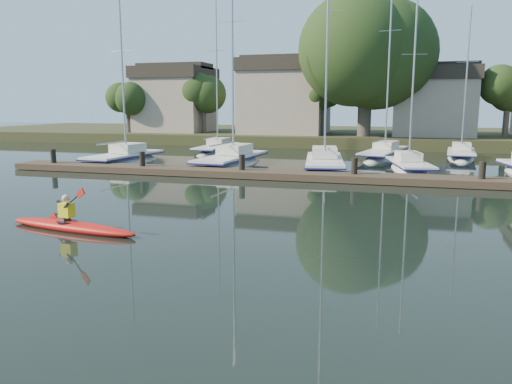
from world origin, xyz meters
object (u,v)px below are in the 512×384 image
(kayak, at_px, (71,224))
(sailboat_6, at_px, (384,160))
(sailboat_5, at_px, (217,154))
(sailboat_7, at_px, (461,161))
(dock, at_px, (296,175))
(sailboat_1, at_px, (232,169))
(sailboat_2, at_px, (324,172))
(sailboat_3, at_px, (409,174))
(sailboat_0, at_px, (125,166))

(kayak, bearing_deg, sailboat_6, 78.95)
(sailboat_5, xyz_separation_m, sailboat_7, (18.72, 0.51, -0.00))
(kayak, distance_m, dock, 13.45)
(kayak, bearing_deg, sailboat_1, 99.87)
(kayak, xyz_separation_m, dock, (4.60, 12.64, 0.01))
(sailboat_7, bearing_deg, sailboat_5, -172.91)
(sailboat_2, relative_size, sailboat_6, 1.02)
(sailboat_2, bearing_deg, sailboat_3, -2.72)
(sailboat_6, distance_m, sailboat_7, 5.49)
(sailboat_7, bearing_deg, kayak, -113.04)
(kayak, bearing_deg, sailboat_2, 80.62)
(dock, bearing_deg, kayak, -110.01)
(sailboat_5, height_order, sailboat_6, sailboat_6)
(kayak, bearing_deg, dock, 78.18)
(sailboat_7, bearing_deg, sailboat_3, -108.83)
(sailboat_6, bearing_deg, sailboat_5, -170.71)
(dock, bearing_deg, sailboat_5, 125.78)
(kayak, relative_size, sailboat_6, 0.32)
(sailboat_3, bearing_deg, dock, -149.82)
(sailboat_0, xyz_separation_m, sailboat_3, (18.20, 1.24, 0.03))
(kayak, distance_m, sailboat_5, 25.82)
(dock, relative_size, sailboat_5, 2.44)
(sailboat_6, relative_size, sailboat_7, 1.31)
(sailboat_6, bearing_deg, sailboat_1, -128.36)
(sailboat_7, bearing_deg, sailboat_2, -129.18)
(sailboat_1, bearing_deg, sailboat_2, 4.07)
(sailboat_6, height_order, sailboat_7, sailboat_6)
(sailboat_1, bearing_deg, sailboat_7, 34.92)
(sailboat_6, bearing_deg, kayak, -97.95)
(kayak, height_order, sailboat_6, sailboat_6)
(kayak, xyz_separation_m, sailboat_7, (14.11, 25.92, -0.37))
(sailboat_2, relative_size, sailboat_5, 1.14)
(sailboat_2, xyz_separation_m, sailboat_7, (8.69, 8.78, 0.02))
(dock, xyz_separation_m, sailboat_0, (-12.42, 3.80, -0.41))
(sailboat_0, relative_size, sailboat_6, 0.82)
(sailboat_1, xyz_separation_m, sailboat_3, (10.88, 0.56, 0.04))
(sailboat_1, height_order, sailboat_5, sailboat_1)
(dock, relative_size, sailboat_6, 2.19)
(sailboat_2, xyz_separation_m, sailboat_5, (-10.03, 8.27, 0.02))
(sailboat_0, relative_size, sailboat_5, 0.91)
(sailboat_0, height_order, sailboat_1, sailboat_1)
(sailboat_2, relative_size, sailboat_3, 1.36)
(sailboat_3, bearing_deg, sailboat_7, 54.70)
(dock, relative_size, sailboat_0, 2.67)
(sailboat_3, bearing_deg, sailboat_2, 175.27)
(kayak, relative_size, dock, 0.15)
(sailboat_5, bearing_deg, dock, -55.16)
(dock, bearing_deg, sailboat_3, 41.11)
(sailboat_1, bearing_deg, sailboat_3, 6.82)
(sailboat_1, height_order, sailboat_2, sailboat_2)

